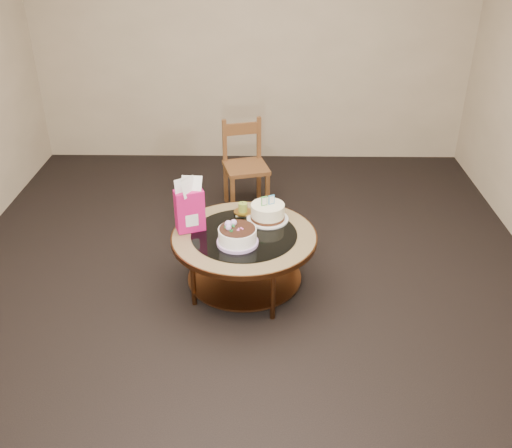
{
  "coord_description": "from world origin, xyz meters",
  "views": [
    {
      "loc": [
        0.14,
        -3.41,
        2.47
      ],
      "look_at": [
        0.08,
        0.02,
        0.53
      ],
      "focal_mm": 40.0,
      "sensor_mm": 36.0,
      "label": 1
    }
  ],
  "objects_px": {
    "cream_cake": "(268,212)",
    "dining_chair": "(245,165)",
    "coffee_table": "(244,244)",
    "gift_bag": "(189,205)",
    "decorated_cake": "(237,237)"
  },
  "relations": [
    {
      "from": "cream_cake",
      "to": "dining_chair",
      "type": "bearing_deg",
      "value": 76.01
    },
    {
      "from": "dining_chair",
      "to": "coffee_table",
      "type": "bearing_deg",
      "value": -103.17
    },
    {
      "from": "cream_cake",
      "to": "gift_bag",
      "type": "relative_size",
      "value": 0.78
    },
    {
      "from": "decorated_cake",
      "to": "gift_bag",
      "type": "height_order",
      "value": "gift_bag"
    },
    {
      "from": "gift_bag",
      "to": "dining_chair",
      "type": "distance_m",
      "value": 1.32
    },
    {
      "from": "decorated_cake",
      "to": "gift_bag",
      "type": "xyz_separation_m",
      "value": [
        -0.34,
        0.19,
        0.14
      ]
    },
    {
      "from": "gift_bag",
      "to": "dining_chair",
      "type": "bearing_deg",
      "value": 54.26
    },
    {
      "from": "coffee_table",
      "to": "cream_cake",
      "type": "xyz_separation_m",
      "value": [
        0.16,
        0.21,
        0.14
      ]
    },
    {
      "from": "cream_cake",
      "to": "gift_bag",
      "type": "height_order",
      "value": "gift_bag"
    },
    {
      "from": "cream_cake",
      "to": "dining_chair",
      "type": "distance_m",
      "value": 1.13
    },
    {
      "from": "coffee_table",
      "to": "decorated_cake",
      "type": "distance_m",
      "value": 0.19
    },
    {
      "from": "decorated_cake",
      "to": "cream_cake",
      "type": "height_order",
      "value": "cream_cake"
    },
    {
      "from": "cream_cake",
      "to": "dining_chair",
      "type": "xyz_separation_m",
      "value": [
        -0.2,
        1.1,
        -0.11
      ]
    },
    {
      "from": "decorated_cake",
      "to": "dining_chair",
      "type": "bearing_deg",
      "value": 89.82
    },
    {
      "from": "coffee_table",
      "to": "dining_chair",
      "type": "distance_m",
      "value": 1.31
    }
  ]
}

